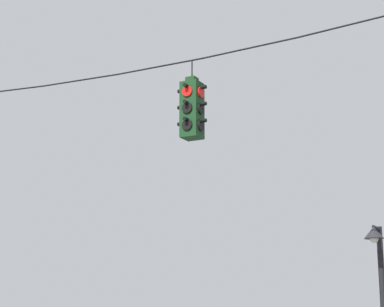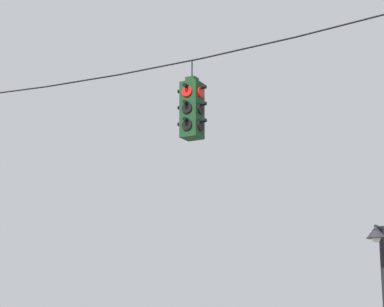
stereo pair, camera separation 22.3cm
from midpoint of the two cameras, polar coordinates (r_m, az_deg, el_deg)
The scene contains 3 objects.
span_wire at distance 14.28m, azimuth -2.02°, elevation 7.02°, with size 12.90×0.03×0.34m.
traffic_light_over_intersection at distance 13.61m, azimuth 0.47°, elevation 3.38°, with size 0.58×0.58×1.49m.
street_lamp at distance 15.34m, azimuth 14.74°, elevation -10.14°, with size 0.39×0.68×4.21m.
Camera 2 is at (7.04, -11.18, 2.15)m, focal length 70.00 mm.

